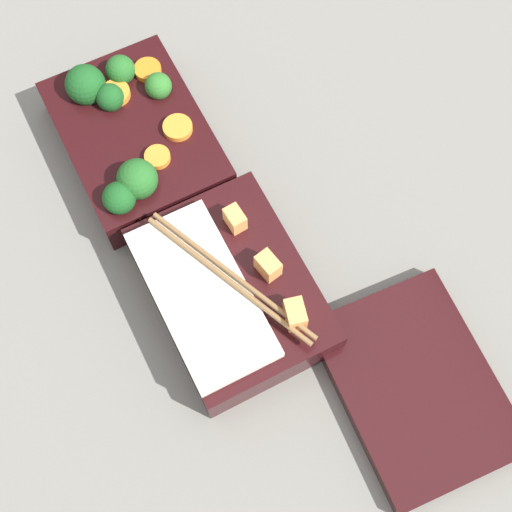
{
  "coord_description": "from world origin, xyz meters",
  "views": [
    {
      "loc": [
        0.33,
        -0.07,
        0.68
      ],
      "look_at": [
        0.1,
        0.05,
        0.05
      ],
      "focal_mm": 50.0,
      "sensor_mm": 36.0,
      "label": 1
    }
  ],
  "objects": [
    {
      "name": "ground_plane",
      "position": [
        0.0,
        0.0,
        0.0
      ],
      "size": [
        3.0,
        3.0,
        0.0
      ],
      "primitive_type": "plane",
      "color": "slate"
    },
    {
      "name": "bento_tray_vegetable",
      "position": [
        -0.09,
        -0.0,
        0.03
      ],
      "size": [
        0.2,
        0.14,
        0.08
      ],
      "color": "black",
      "rests_on": "ground_plane"
    },
    {
      "name": "bento_lid",
      "position": [
        0.27,
        0.13,
        0.01
      ],
      "size": [
        0.2,
        0.15,
        0.02
      ],
      "primitive_type": "cube",
      "rotation": [
        0.0,
        0.0,
        -0.07
      ],
      "color": "black",
      "rests_on": "ground_plane"
    },
    {
      "name": "bento_tray_rice",
      "position": [
        0.11,
        0.01,
        0.03
      ],
      "size": [
        0.2,
        0.14,
        0.07
      ],
      "color": "black",
      "rests_on": "ground_plane"
    }
  ]
}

